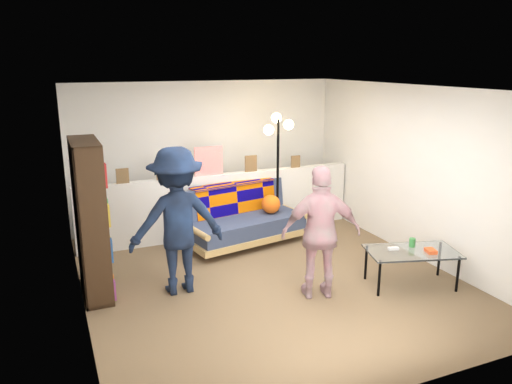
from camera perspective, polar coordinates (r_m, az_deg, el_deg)
ground at (r=6.53m, az=1.40°, el=-9.78°), size 5.00×5.00×0.00m
room_shell at (r=6.46m, az=-0.25°, el=5.49°), size 4.60×5.05×2.45m
half_wall_ledge at (r=7.93m, az=-3.98°, el=-1.47°), size 4.45×0.15×1.00m
ledge_decor at (r=7.68m, az=-5.61°, el=3.17°), size 2.97×0.02×0.45m
futon_sofa at (r=7.62m, az=-1.34°, el=-3.16°), size 1.96×1.18×0.79m
bookshelf at (r=6.14m, az=-18.36°, el=-3.53°), size 0.31×0.93×1.85m
coffee_table at (r=6.46m, az=17.44°, el=-6.66°), size 1.21×0.88×0.57m
floor_lamp at (r=7.66m, az=2.50°, el=4.73°), size 0.43×0.35×1.95m
person_left at (r=5.96m, az=-9.03°, el=-3.30°), size 1.14×0.66×1.77m
person_right at (r=5.82m, az=7.45°, el=-4.66°), size 1.00×0.65×1.58m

